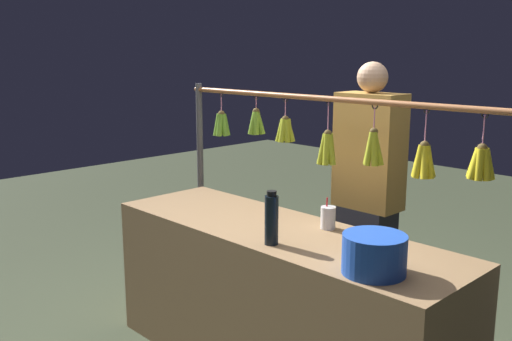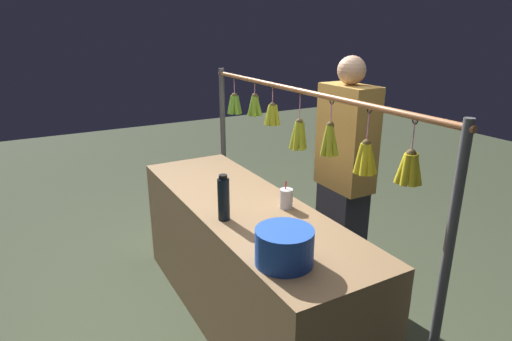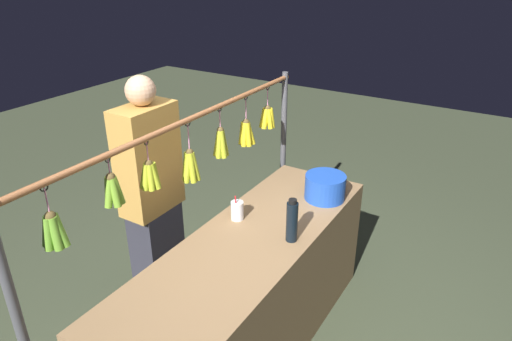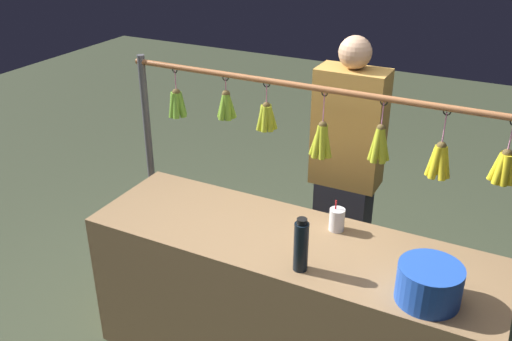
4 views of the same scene
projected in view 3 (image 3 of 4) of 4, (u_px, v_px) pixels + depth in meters
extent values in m
cube|color=olive|center=(248.00, 297.00, 2.78)|extent=(2.06, 0.64, 0.82)
cylinder|color=#4C4C51|center=(283.00, 165.00, 3.68)|extent=(0.04, 0.04, 1.51)
cylinder|color=#9E6038|center=(187.00, 120.00, 2.51)|extent=(2.32, 0.03, 0.03)
torus|color=black|center=(268.00, 88.00, 3.19)|extent=(0.04, 0.01, 0.04)
cylinder|color=pink|center=(268.00, 98.00, 3.22)|extent=(0.01, 0.01, 0.15)
sphere|color=brown|center=(267.00, 108.00, 3.25)|extent=(0.05, 0.05, 0.05)
cylinder|color=yellow|center=(265.00, 119.00, 3.26)|extent=(0.07, 0.04, 0.15)
cylinder|color=yellow|center=(269.00, 119.00, 3.26)|extent=(0.05, 0.06, 0.15)
cylinder|color=yellow|center=(271.00, 118.00, 3.28)|extent=(0.04, 0.05, 0.15)
cylinder|color=yellow|center=(271.00, 117.00, 3.30)|extent=(0.06, 0.04, 0.15)
cylinder|color=yellow|center=(268.00, 117.00, 3.31)|extent=(0.07, 0.05, 0.15)
cylinder|color=yellow|center=(264.00, 117.00, 3.30)|extent=(0.04, 0.06, 0.15)
cylinder|color=yellow|center=(263.00, 118.00, 3.28)|extent=(0.05, 0.06, 0.15)
torus|color=black|center=(246.00, 97.00, 2.97)|extent=(0.04, 0.01, 0.04)
cylinder|color=pink|center=(246.00, 110.00, 3.01)|extent=(0.01, 0.01, 0.17)
sphere|color=brown|center=(246.00, 122.00, 3.04)|extent=(0.05, 0.05, 0.05)
cylinder|color=yellow|center=(245.00, 135.00, 3.06)|extent=(0.07, 0.04, 0.16)
cylinder|color=yellow|center=(248.00, 135.00, 3.06)|extent=(0.05, 0.06, 0.16)
cylinder|color=yellow|center=(250.00, 133.00, 3.08)|extent=(0.06, 0.07, 0.17)
cylinder|color=yellow|center=(248.00, 132.00, 3.10)|extent=(0.07, 0.04, 0.16)
cylinder|color=yellow|center=(245.00, 132.00, 3.10)|extent=(0.06, 0.07, 0.17)
cylinder|color=yellow|center=(242.00, 133.00, 3.08)|extent=(0.04, 0.05, 0.16)
torus|color=black|center=(220.00, 109.00, 2.75)|extent=(0.04, 0.01, 0.04)
cylinder|color=pink|center=(220.00, 120.00, 2.78)|extent=(0.01, 0.01, 0.13)
sphere|color=brown|center=(220.00, 130.00, 2.80)|extent=(0.04, 0.04, 0.04)
cylinder|color=#A8B525|center=(219.00, 145.00, 2.82)|extent=(0.06, 0.04, 0.18)
cylinder|color=#A8B525|center=(223.00, 144.00, 2.83)|extent=(0.04, 0.06, 0.18)
cylinder|color=#A8B525|center=(224.00, 143.00, 2.85)|extent=(0.06, 0.05, 0.18)
cylinder|color=#A8B525|center=(221.00, 142.00, 2.86)|extent=(0.07, 0.06, 0.18)
cylinder|color=#A8B525|center=(218.00, 143.00, 2.85)|extent=(0.04, 0.07, 0.18)
torus|color=black|center=(187.00, 123.00, 2.51)|extent=(0.04, 0.02, 0.04)
cylinder|color=pink|center=(188.00, 138.00, 2.55)|extent=(0.01, 0.01, 0.17)
sphere|color=brown|center=(189.00, 152.00, 2.59)|extent=(0.04, 0.04, 0.04)
cylinder|color=#A9B625|center=(188.00, 168.00, 2.60)|extent=(0.08, 0.04, 0.18)
cylinder|color=#A9B625|center=(192.00, 168.00, 2.60)|extent=(0.05, 0.06, 0.18)
cylinder|color=#A9B625|center=(195.00, 167.00, 2.62)|extent=(0.05, 0.06, 0.18)
cylinder|color=#A9B625|center=(193.00, 165.00, 2.64)|extent=(0.07, 0.04, 0.18)
cylinder|color=#A9B625|center=(189.00, 165.00, 2.64)|extent=(0.04, 0.05, 0.18)
cylinder|color=#A9B625|center=(186.00, 166.00, 2.63)|extent=(0.05, 0.06, 0.18)
torus|color=black|center=(146.00, 142.00, 2.27)|extent=(0.04, 0.01, 0.04)
cylinder|color=pink|center=(148.00, 153.00, 2.29)|extent=(0.01, 0.01, 0.12)
sphere|color=brown|center=(149.00, 164.00, 2.32)|extent=(0.04, 0.04, 0.04)
cylinder|color=#A5B426|center=(146.00, 178.00, 2.33)|extent=(0.05, 0.03, 0.14)
cylinder|color=#A5B426|center=(151.00, 178.00, 2.32)|extent=(0.05, 0.06, 0.14)
cylinder|color=#A5B426|center=(155.00, 177.00, 2.34)|extent=(0.04, 0.06, 0.14)
cylinder|color=#A5B426|center=(155.00, 175.00, 2.36)|extent=(0.05, 0.04, 0.14)
cylinder|color=#A5B426|center=(151.00, 173.00, 2.37)|extent=(0.06, 0.05, 0.14)
cylinder|color=#A5B426|center=(147.00, 174.00, 2.36)|extent=(0.04, 0.05, 0.14)
cylinder|color=#A5B426|center=(145.00, 176.00, 2.34)|extent=(0.05, 0.05, 0.14)
torus|color=black|center=(108.00, 159.00, 2.08)|extent=(0.04, 0.01, 0.04)
cylinder|color=pink|center=(109.00, 168.00, 2.10)|extent=(0.01, 0.01, 0.09)
sphere|color=brown|center=(111.00, 177.00, 2.12)|extent=(0.05, 0.05, 0.05)
cylinder|color=#71A32C|center=(109.00, 193.00, 2.13)|extent=(0.07, 0.04, 0.15)
cylinder|color=#71A32C|center=(115.00, 193.00, 2.13)|extent=(0.05, 0.07, 0.15)
cylinder|color=#71A32C|center=(117.00, 190.00, 2.15)|extent=(0.05, 0.05, 0.15)
cylinder|color=#71A32C|center=(113.00, 189.00, 2.17)|extent=(0.06, 0.06, 0.15)
cylinder|color=#71A32C|center=(109.00, 190.00, 2.15)|extent=(0.04, 0.05, 0.15)
torus|color=black|center=(44.00, 187.00, 1.82)|extent=(0.04, 0.01, 0.04)
cylinder|color=pink|center=(47.00, 202.00, 1.85)|extent=(0.01, 0.01, 0.13)
sphere|color=brown|center=(50.00, 216.00, 1.88)|extent=(0.05, 0.05, 0.05)
cylinder|color=#659F2D|center=(48.00, 234.00, 1.89)|extent=(0.06, 0.04, 0.15)
cylinder|color=#659F2D|center=(55.00, 234.00, 1.89)|extent=(0.05, 0.06, 0.15)
cylinder|color=#659F2D|center=(60.00, 232.00, 1.91)|extent=(0.05, 0.07, 0.15)
cylinder|color=#659F2D|center=(59.00, 228.00, 1.93)|extent=(0.06, 0.04, 0.15)
cylinder|color=#659F2D|center=(53.00, 228.00, 1.93)|extent=(0.05, 0.06, 0.15)
cylinder|color=#659F2D|center=(47.00, 231.00, 1.91)|extent=(0.05, 0.06, 0.15)
cylinder|color=black|center=(292.00, 222.00, 2.57)|extent=(0.07, 0.07, 0.24)
cylinder|color=black|center=(293.00, 201.00, 2.51)|extent=(0.05, 0.05, 0.02)
cylinder|color=blue|center=(325.00, 187.00, 3.03)|extent=(0.27, 0.27, 0.17)
cylinder|color=silver|center=(237.00, 210.00, 2.80)|extent=(0.08, 0.08, 0.12)
cylinder|color=red|center=(236.00, 208.00, 2.78)|extent=(0.01, 0.02, 0.16)
cube|color=#2D2D38|center=(159.00, 258.00, 3.16)|extent=(0.32, 0.21, 0.79)
cube|color=#BF8C3F|center=(148.00, 159.00, 2.84)|extent=(0.40, 0.21, 0.69)
sphere|color=tan|center=(140.00, 91.00, 2.66)|extent=(0.18, 0.18, 0.18)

